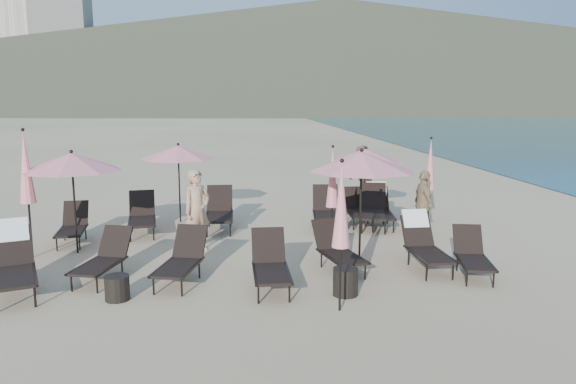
{
  "coord_description": "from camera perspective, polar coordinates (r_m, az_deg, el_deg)",
  "views": [
    {
      "loc": [
        -1.85,
        -9.95,
        3.45
      ],
      "look_at": [
        -0.36,
        3.5,
        1.1
      ],
      "focal_mm": 35.0,
      "sensor_mm": 36.0,
      "label": 1
    }
  ],
  "objects": [
    {
      "name": "umbrella_open_1",
      "position": [
        11.56,
        7.47,
        3.1
      ],
      "size": [
        2.21,
        2.21,
        2.38
      ],
      "color": "black",
      "rests_on": "ground"
    },
    {
      "name": "lounger_10",
      "position": [
        15.27,
        7.06,
        -1.64
      ],
      "size": [
        0.65,
        1.61,
        0.91
      ],
      "rotation": [
        0.0,
        0.0,
        -0.03
      ],
      "color": "black",
      "rests_on": "ground"
    },
    {
      "name": "hotel_skyline",
      "position": [
        296.49,
        -25.01,
        12.95
      ],
      "size": [
        109.0,
        82.0,
        55.0
      ],
      "color": "beige",
      "rests_on": "ground"
    },
    {
      "name": "lounger_8",
      "position": [
        14.65,
        -7.0,
        -1.89
      ],
      "size": [
        0.73,
        1.82,
        1.04
      ],
      "rotation": [
        0.0,
        0.0,
        -0.02
      ],
      "color": "black",
      "rests_on": "ground"
    },
    {
      "name": "lounger_9",
      "position": [
        14.65,
        3.93,
        -1.84
      ],
      "size": [
        0.9,
        1.89,
        1.04
      ],
      "rotation": [
        0.0,
        0.0,
        -0.12
      ],
      "color": "black",
      "rests_on": "ground"
    },
    {
      "name": "lounger_13",
      "position": [
        10.18,
        -1.8,
        -7.3
      ],
      "size": [
        0.65,
        1.66,
        0.96
      ],
      "rotation": [
        0.0,
        0.0,
        -0.01
      ],
      "color": "black",
      "rests_on": "ground"
    },
    {
      "name": "lounger_3",
      "position": [
        11.25,
        5.06,
        -5.8
      ],
      "size": [
        0.93,
        1.66,
        0.9
      ],
      "rotation": [
        0.0,
        0.0,
        0.22
      ],
      "color": "black",
      "rests_on": "ground"
    },
    {
      "name": "umbrella_closed_2",
      "position": [
        12.97,
        -25.09,
        2.2
      ],
      "size": [
        0.32,
        0.32,
        2.78
      ],
      "color": "black",
      "rests_on": "ground"
    },
    {
      "name": "lounger_5",
      "position": [
        11.45,
        18.23,
        -6.08
      ],
      "size": [
        0.88,
        1.59,
        0.86
      ],
      "rotation": [
        0.0,
        0.0,
        -0.21
      ],
      "color": "black",
      "rests_on": "ground"
    },
    {
      "name": "umbrella_closed_0",
      "position": [
        8.84,
        5.43,
        -1.45
      ],
      "size": [
        0.29,
        0.29,
        2.48
      ],
      "color": "black",
      "rests_on": "ground"
    },
    {
      "name": "lounger_0",
      "position": [
        11.07,
        -26.16,
        -6.28
      ],
      "size": [
        1.29,
        2.02,
        1.19
      ],
      "rotation": [
        0.0,
        0.0,
        0.35
      ],
      "color": "black",
      "rests_on": "ground"
    },
    {
      "name": "lounger_2",
      "position": [
        10.69,
        -10.75,
        -6.68
      ],
      "size": [
        1.01,
        1.73,
        0.94
      ],
      "rotation": [
        0.0,
        0.0,
        -0.26
      ],
      "color": "black",
      "rests_on": "ground"
    },
    {
      "name": "umbrella_open_0",
      "position": [
        12.94,
        -21.11,
        2.86
      ],
      "size": [
        2.13,
        2.13,
        2.29
      ],
      "color": "black",
      "rests_on": "ground"
    },
    {
      "name": "side_table_0",
      "position": [
        10.09,
        -16.97,
        -9.3
      ],
      "size": [
        0.42,
        0.42,
        0.43
      ],
      "primitive_type": "cylinder",
      "color": "black",
      "rests_on": "ground"
    },
    {
      "name": "lounger_7",
      "position": [
        14.58,
        -14.61,
        -2.3
      ],
      "size": [
        0.86,
        1.78,
        0.99
      ],
      "rotation": [
        0.0,
        0.0,
        0.13
      ],
      "color": "black",
      "rests_on": "ground"
    },
    {
      "name": "lounger_1",
      "position": [
        11.19,
        -18.23,
        -6.37
      ],
      "size": [
        1.0,
        1.66,
        0.9
      ],
      "rotation": [
        0.0,
        0.0,
        -0.28
      ],
      "color": "black",
      "rests_on": "ground"
    },
    {
      "name": "lounger_11",
      "position": [
        15.19,
        9.21,
        -1.42
      ],
      "size": [
        0.86,
        1.79,
        1.08
      ],
      "rotation": [
        0.0,
        0.0,
        -0.14
      ],
      "color": "black",
      "rests_on": "ground"
    },
    {
      "name": "umbrella_open_2",
      "position": [
        15.44,
        -11.09,
        3.99
      ],
      "size": [
        2.02,
        2.02,
        2.18
      ],
      "color": "black",
      "rests_on": "ground"
    },
    {
      "name": "lounger_12",
      "position": [
        15.0,
        8.64,
        -1.63
      ],
      "size": [
        1.12,
        1.95,
        1.06
      ],
      "rotation": [
        0.0,
        0.0,
        -0.24
      ],
      "color": "black",
      "rests_on": "ground"
    },
    {
      "name": "umbrella_closed_1",
      "position": [
        14.93,
        14.24,
        2.69
      ],
      "size": [
        0.28,
        0.28,
        2.39
      ],
      "color": "black",
      "rests_on": "ground"
    },
    {
      "name": "beachgoer_a",
      "position": [
        12.56,
        -9.22,
        -1.89
      ],
      "size": [
        0.8,
        0.76,
        1.84
      ],
      "primitive_type": "imported",
      "rotation": [
        0.0,
        0.0,
        0.66
      ],
      "color": "tan",
      "rests_on": "ground"
    },
    {
      "name": "ground",
      "position": [
        10.69,
        4.04,
        -8.99
      ],
      "size": [
        800.0,
        800.0,
        0.0
      ],
      "primitive_type": "plane",
      "color": "#D6BA8C",
      "rests_on": "ground"
    },
    {
      "name": "umbrella_closed_3",
      "position": [
        12.25,
        4.53,
        1.42
      ],
      "size": [
        0.28,
        0.28,
        2.38
      ],
      "color": "black",
      "rests_on": "ground"
    },
    {
      "name": "lounger_6",
      "position": [
        14.19,
        -21.02,
        -3.17
      ],
      "size": [
        0.73,
        1.59,
        0.89
      ],
      "rotation": [
        0.0,
        0.0,
        0.09
      ],
      "color": "black",
      "rests_on": "ground"
    },
    {
      "name": "beachgoer_c",
      "position": [
        14.09,
        13.63,
        -1.17
      ],
      "size": [
        0.43,
        0.98,
        1.65
      ],
      "primitive_type": "imported",
      "rotation": [
        0.0,
        0.0,
        1.6
      ],
      "color": "tan",
      "rests_on": "ground"
    },
    {
      "name": "volcanic_headland",
      "position": [
        321.86,
        7.05,
        13.87
      ],
      "size": [
        690.0,
        690.0,
        55.0
      ],
      "color": "brown",
      "rests_on": "ground"
    },
    {
      "name": "lounger_4",
      "position": [
        11.69,
        13.66,
        -5.01
      ],
      "size": [
        0.65,
        1.71,
        1.06
      ],
      "rotation": [
        0.0,
        0.0,
        0.01
      ],
      "color": "black",
      "rests_on": "ground"
    },
    {
      "name": "side_table_1",
      "position": [
        9.92,
        5.85,
        -9.05
      ],
      "size": [
        0.44,
        0.44,
        0.49
      ],
      "primitive_type": "cylinder",
      "color": "black",
      "rests_on": "ground"
    },
    {
      "name": "beachgoer_b",
      "position": [
        17.63,
        7.47,
        1.62
      ],
      "size": [
        0.74,
        0.94,
        1.9
      ],
      "primitive_type": "imported",
      "rotation": [
        0.0,
        0.0,
        -1.6
      ],
      "color": "#946F4C",
      "rests_on": "ground"
    },
    {
      "name": "umbrella_open_3",
      "position": [
        15.6,
        7.84,
        3.74
      ],
      "size": [
        1.91,
        1.91,
        2.05
      ],
      "color": "black",
      "rests_on": "ground"
    }
  ]
}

